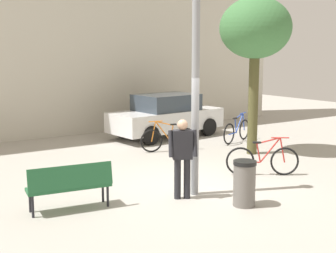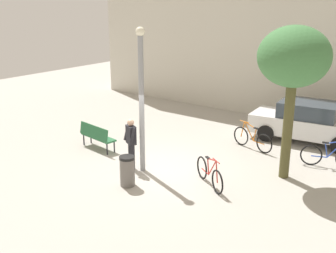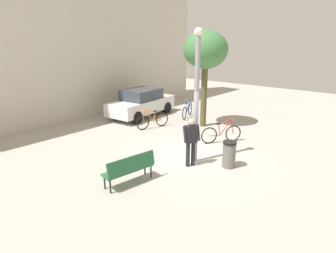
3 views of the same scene
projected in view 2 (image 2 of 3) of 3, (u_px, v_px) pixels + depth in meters
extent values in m
plane|color=#A8A399|center=(157.00, 169.00, 13.65)|extent=(36.00, 36.00, 0.00)
cube|color=beige|center=(278.00, 10.00, 18.91)|extent=(19.59, 2.00, 9.56)
cylinder|color=gray|center=(142.00, 106.00, 12.89)|extent=(0.17, 0.17, 4.27)
sphere|color=#F2EACC|center=(140.00, 31.00, 12.22)|extent=(0.28, 0.28, 0.28)
cylinder|color=#232328|center=(133.00, 157.00, 13.47)|extent=(0.14, 0.14, 0.85)
cylinder|color=#232328|center=(130.00, 155.00, 13.64)|extent=(0.14, 0.14, 0.85)
cube|color=#232328|center=(131.00, 135.00, 13.34)|extent=(0.46, 0.37, 0.60)
sphere|color=tan|center=(131.00, 122.00, 13.22)|extent=(0.22, 0.22, 0.22)
cylinder|color=#232328|center=(132.00, 136.00, 13.09)|extent=(0.18, 0.25, 0.55)
cylinder|color=#232328|center=(127.00, 132.00, 13.52)|extent=(0.18, 0.25, 0.55)
cube|color=#236038|center=(98.00, 137.00, 15.32)|extent=(1.64, 0.65, 0.06)
cube|color=#236038|center=(94.00, 132.00, 15.12)|extent=(1.60, 0.34, 0.44)
cylinder|color=black|center=(91.00, 138.00, 15.98)|extent=(0.05, 0.05, 0.42)
cylinder|color=black|center=(114.00, 147.00, 15.01)|extent=(0.05, 0.05, 0.42)
cylinder|color=black|center=(84.00, 140.00, 15.77)|extent=(0.05, 0.05, 0.42)
cylinder|color=black|center=(107.00, 149.00, 14.80)|extent=(0.05, 0.05, 0.42)
cylinder|color=#4E4A28|center=(287.00, 131.00, 12.59)|extent=(0.30, 0.30, 3.00)
ellipsoid|color=#3F7540|center=(294.00, 56.00, 11.93)|extent=(2.09, 2.09, 1.77)
torus|color=black|center=(311.00, 155.00, 13.83)|extent=(0.68, 0.29, 0.71)
cylinder|color=blue|center=(336.00, 149.00, 13.54)|extent=(0.48, 0.21, 0.64)
cylinder|color=blue|center=(335.00, 142.00, 13.49)|extent=(0.56, 0.24, 0.18)
cylinder|color=blue|center=(326.00, 150.00, 13.65)|extent=(0.14, 0.08, 0.48)
cylinder|color=blue|center=(319.00, 157.00, 13.77)|extent=(0.48, 0.21, 0.04)
cube|color=black|center=(326.00, 143.00, 13.58)|extent=(0.22, 0.14, 0.04)
torus|color=black|center=(241.00, 136.00, 15.72)|extent=(0.70, 0.23, 0.71)
torus|color=black|center=(264.00, 144.00, 14.90)|extent=(0.70, 0.23, 0.71)
cylinder|color=orange|center=(249.00, 131.00, 15.36)|extent=(0.49, 0.16, 0.64)
cylinder|color=orange|center=(250.00, 125.00, 15.26)|extent=(0.57, 0.18, 0.18)
cylinder|color=orange|center=(255.00, 135.00, 15.17)|extent=(0.14, 0.07, 0.48)
cylinder|color=orange|center=(259.00, 143.00, 15.09)|extent=(0.49, 0.16, 0.04)
cylinder|color=orange|center=(243.00, 129.00, 15.59)|extent=(0.17, 0.08, 0.63)
cube|color=black|center=(256.00, 128.00, 15.06)|extent=(0.21, 0.13, 0.04)
cylinder|color=orange|center=(245.00, 122.00, 15.45)|extent=(0.43, 0.14, 0.03)
torus|color=black|center=(217.00, 182.00, 11.82)|extent=(0.62, 0.44, 0.71)
torus|color=black|center=(202.00, 168.00, 12.82)|extent=(0.62, 0.44, 0.71)
cylinder|color=red|center=(212.00, 168.00, 12.07)|extent=(0.43, 0.31, 0.64)
cylinder|color=red|center=(212.00, 160.00, 12.04)|extent=(0.50, 0.35, 0.18)
cylinder|color=red|center=(208.00, 167.00, 12.35)|extent=(0.13, 0.11, 0.48)
cylinder|color=red|center=(205.00, 171.00, 12.60)|extent=(0.44, 0.31, 0.04)
cylinder|color=red|center=(217.00, 172.00, 11.80)|extent=(0.16, 0.12, 0.63)
cube|color=black|center=(208.00, 158.00, 12.31)|extent=(0.21, 0.18, 0.04)
cylinder|color=red|center=(216.00, 161.00, 11.76)|extent=(0.38, 0.27, 0.03)
cube|color=silver|center=(307.00, 126.00, 16.08)|extent=(4.37, 2.17, 0.70)
cube|color=#333D47|center=(309.00, 110.00, 15.90)|extent=(2.27, 1.80, 0.60)
cylinder|color=black|center=(278.00, 123.00, 17.49)|extent=(0.66, 0.29, 0.64)
cylinder|color=black|center=(266.00, 133.00, 16.17)|extent=(0.66, 0.29, 0.64)
cylinder|color=#66605B|center=(127.00, 172.00, 12.32)|extent=(0.44, 0.44, 0.84)
cylinder|color=black|center=(127.00, 158.00, 12.18)|extent=(0.46, 0.46, 0.08)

